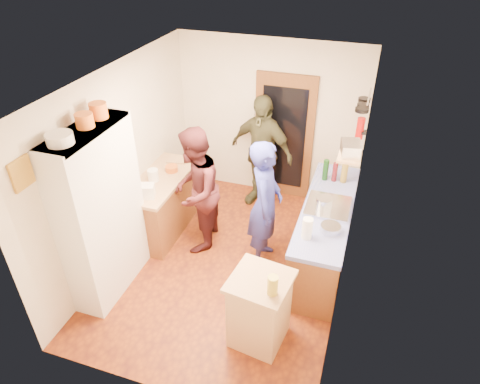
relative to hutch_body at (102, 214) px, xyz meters
The scene contains 44 objects.
floor 1.89m from the hutch_body, 31.61° to the left, with size 3.00×4.00×0.02m, color #86380E.
ceiling 2.15m from the hutch_body, 31.61° to the left, with size 3.00×4.00×0.02m, color silver.
wall_back 3.10m from the hutch_body, 65.17° to the left, with size 3.00×0.02×2.60m, color beige.
wall_front 1.79m from the hutch_body, 42.95° to the right, with size 3.00×0.02×2.60m, color beige.
wall_left 0.85m from the hutch_body, 104.71° to the left, with size 0.02×4.00×2.60m, color beige.
wall_right 2.93m from the hutch_body, 15.89° to the left, with size 0.02×4.00×2.60m, color beige.
door_frame 3.17m from the hutch_body, 60.77° to the left, with size 0.95×0.06×2.10m, color brown.
door_glass 3.14m from the hutch_body, 60.46° to the left, with size 0.70×0.02×1.70m, color black.
hutch_body is the anchor object (origin of this frame).
hutch_top_shelf 1.08m from the hutch_body, ahead, with size 0.40×1.14×0.04m, color white.
plate_stack 1.21m from the hutch_body, 90.00° to the right, with size 0.26×0.26×0.11m, color white.
orange_pot_a 1.18m from the hutch_body, 90.00° to the left, with size 0.19×0.19×0.15m, color orange.
orange_pot_b 1.22m from the hutch_body, 90.00° to the left, with size 0.19×0.19×0.17m, color orange.
left_counter_base 1.42m from the hutch_body, 85.43° to the left, with size 0.60×1.40×0.85m, color brown.
left_counter_top 1.27m from the hutch_body, 85.43° to the left, with size 0.64×1.44×0.05m, color tan.
toaster 0.77m from the hutch_body, 78.62° to the left, with size 0.25×0.17×0.19m, color white.
kettle 1.16m from the hutch_body, 87.53° to the left, with size 0.15×0.15×0.17m, color white.
orange_bowl 1.49m from the hutch_body, 83.04° to the left, with size 0.18×0.18×0.08m, color orange.
chopping_board 1.80m from the hutch_body, 86.16° to the left, with size 0.30×0.22×0.03m, color tan.
right_counter_base 2.90m from the hutch_body, 27.47° to the left, with size 0.60×2.20×0.84m, color brown.
right_counter_top 2.83m from the hutch_body, 27.47° to the left, with size 0.62×2.22×0.06m, color #1323BC.
hob 2.81m from the hutch_body, 26.84° to the left, with size 0.55×0.58×0.04m, color silver.
pot_on_hob 2.73m from the hutch_body, 26.10° to the left, with size 0.21×0.21×0.13m, color silver.
bottle_a 3.05m from the hutch_body, 39.64° to the left, with size 0.08×0.08×0.31m, color #143F14.
bottle_b 3.16m from the hutch_body, 38.22° to the left, with size 0.07×0.07×0.28m, color #591419.
bottle_c 3.27m from the hutch_body, 36.96° to the left, with size 0.09×0.09×0.36m, color olive.
paper_towel 2.42m from the hutch_body, 13.83° to the left, with size 0.12×0.12×0.27m, color white.
mixing_bowl 2.72m from the hutch_body, 16.54° to the left, with size 0.24×0.24×0.09m, color silver.
island_base 2.16m from the hutch_body, ahead, with size 0.55×0.55×0.86m, color tan.
island_top 2.06m from the hutch_body, ahead, with size 0.62×0.62×0.05m, color tan.
cutting_board 2.01m from the hutch_body, ahead, with size 0.35×0.28×0.02m, color white.
oil_jar 2.23m from the hutch_body, 10.47° to the right, with size 0.11×0.11×0.22m, color #AD9E2D.
pan_rail 3.73m from the hutch_body, 40.11° to the left, with size 0.02×0.02×0.65m, color silver.
pan_hang_a 3.55m from the hutch_body, 38.53° to the left, with size 0.18×0.18×0.05m, color black.
pan_hang_b 3.67m from the hutch_body, 41.04° to the left, with size 0.16×0.16×0.05m, color black.
pan_hang_c 3.80m from the hutch_body, 43.36° to the left, with size 0.17×0.17×0.05m, color black.
wall_shelf 3.01m from the hutch_body, 25.09° to the left, with size 0.26×0.42×0.03m, color tan.
radio 3.03m from the hutch_body, 25.09° to the left, with size 0.22×0.30×0.15m, color silver.
ext_bracket 3.75m from the hutch_body, 42.07° to the left, with size 0.06×0.10×0.04m, color black.
fire_extinguisher 3.71m from the hutch_body, 42.69° to the left, with size 0.11×0.11×0.32m, color red.
picture_frame 1.22m from the hutch_body, 103.50° to the right, with size 0.03×0.25×0.30m, color gold.
person_hob 2.05m from the hutch_body, 30.67° to the left, with size 0.66×0.43×1.81m, color navy.
person_left 1.36m from the hutch_body, 56.12° to the left, with size 0.89×0.69×1.82m, color #40181B.
person_back 2.73m from the hutch_body, 61.67° to the left, with size 1.09×0.46×1.87m, color #3C3C25.
Camera 1 is at (1.53, -4.16, 4.09)m, focal length 32.00 mm.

